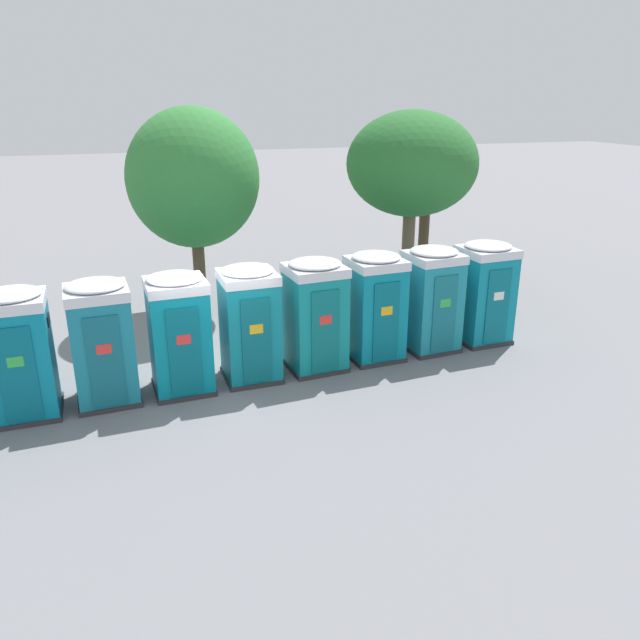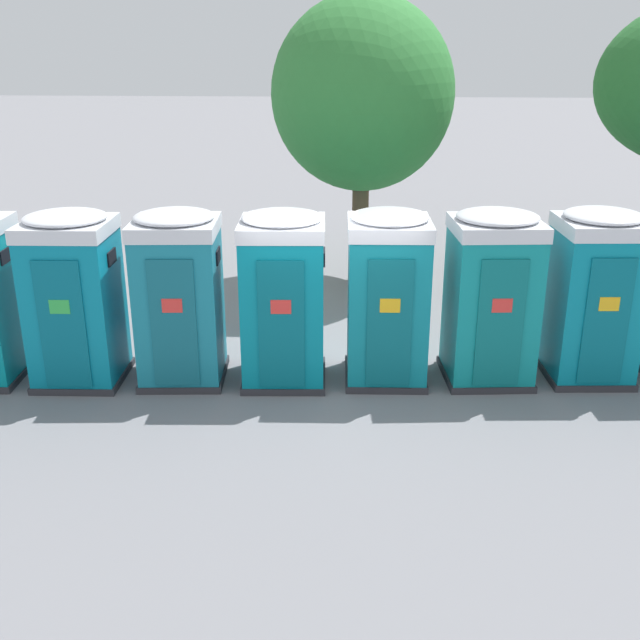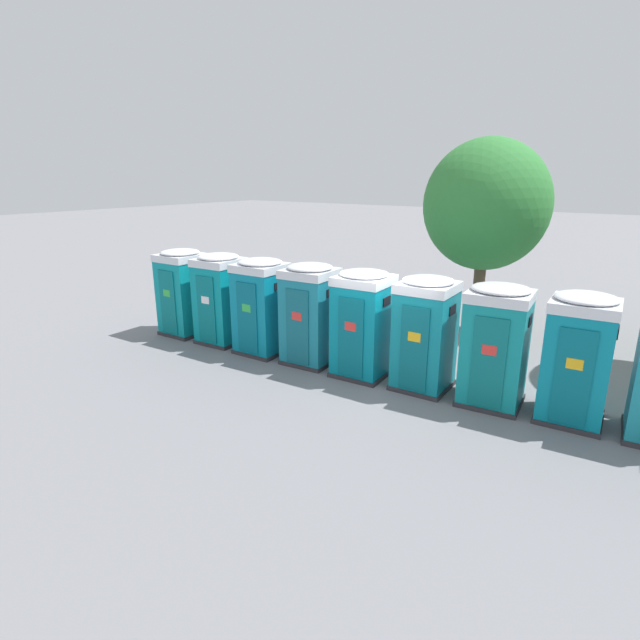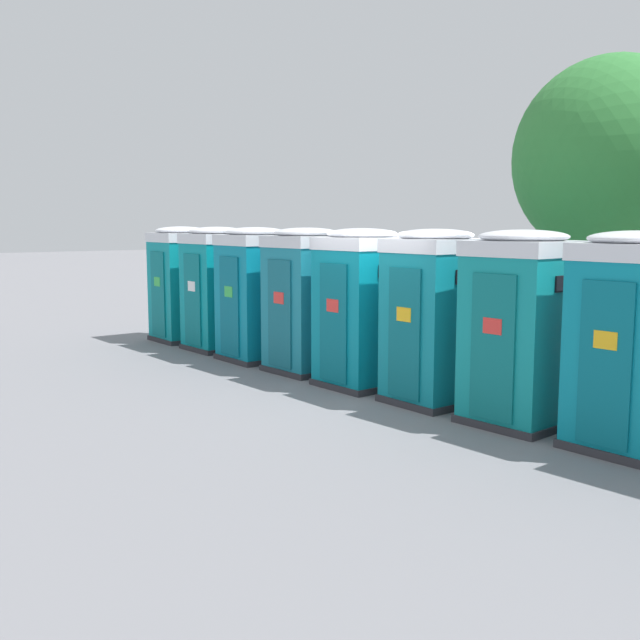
% 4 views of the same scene
% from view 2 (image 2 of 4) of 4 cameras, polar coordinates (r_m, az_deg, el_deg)
% --- Properties ---
extents(ground_plane, '(120.00, 120.00, 0.00)m').
position_cam_2_polar(ground_plane, '(11.28, 1.13, -4.33)').
color(ground_plane, slate).
extents(portapotty_2, '(1.27, 1.24, 2.54)m').
position_cam_2_polar(portapotty_2, '(11.30, -18.20, 1.64)').
color(portapotty_2, '#2D2D33').
rests_on(portapotty_2, ground).
extents(portapotty_3, '(1.29, 1.28, 2.54)m').
position_cam_2_polar(portapotty_3, '(10.97, -10.66, 1.78)').
color(portapotty_3, '#2D2D33').
rests_on(portapotty_3, ground).
extents(portapotty_4, '(1.27, 1.26, 2.54)m').
position_cam_2_polar(portapotty_4, '(10.75, -2.82, 1.72)').
color(portapotty_4, '#2D2D33').
rests_on(portapotty_4, ground).
extents(portapotty_5, '(1.22, 1.24, 2.54)m').
position_cam_2_polar(portapotty_5, '(10.83, 5.15, 1.80)').
color(portapotty_5, '#2D2D33').
rests_on(portapotty_5, ground).
extents(portapotty_6, '(1.34, 1.30, 2.54)m').
position_cam_2_polar(portapotty_6, '(11.07, 12.91, 1.77)').
color(portapotty_6, '#2D2D33').
rests_on(portapotty_6, ground).
extents(portapotty_7, '(1.27, 1.27, 2.54)m').
position_cam_2_polar(portapotty_7, '(11.55, 20.12, 1.80)').
color(portapotty_7, '#2D2D33').
rests_on(portapotty_7, ground).
extents(street_tree_2, '(3.54, 3.54, 5.63)m').
position_cam_2_polar(street_tree_2, '(15.13, 3.26, 16.76)').
color(street_tree_2, brown).
rests_on(street_tree_2, ground).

